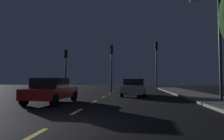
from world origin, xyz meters
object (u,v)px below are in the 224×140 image
(traffic_signal_center, at_px, (112,59))
(car_stopped_ahead, at_px, (134,87))
(traffic_signal_right, at_px, (156,57))
(traffic_signal_left, at_px, (66,62))
(car_adjacent_lane, at_px, (51,91))
(street_lamp_right, at_px, (215,37))

(traffic_signal_center, relative_size, car_stopped_ahead, 1.21)
(traffic_signal_right, bearing_deg, traffic_signal_left, -179.99)
(traffic_signal_left, distance_m, car_adjacent_lane, 11.40)
(traffic_signal_left, height_order, street_lamp_right, street_lamp_right)
(traffic_signal_left, xyz_separation_m, traffic_signal_right, (10.13, 0.00, 0.44))
(car_stopped_ahead, height_order, car_adjacent_lane, car_adjacent_lane)
(car_adjacent_lane, bearing_deg, traffic_signal_center, 77.82)
(traffic_signal_left, height_order, car_stopped_ahead, traffic_signal_left)
(traffic_signal_right, distance_m, car_adjacent_lane, 13.25)
(car_adjacent_lane, bearing_deg, traffic_signal_right, 56.09)
(street_lamp_right, bearing_deg, traffic_signal_right, 106.60)
(traffic_signal_right, distance_m, car_stopped_ahead, 6.04)
(traffic_signal_center, relative_size, car_adjacent_lane, 1.31)
(traffic_signal_right, height_order, car_adjacent_lane, traffic_signal_right)
(traffic_signal_center, bearing_deg, car_stopped_ahead, -61.94)
(car_stopped_ahead, bearing_deg, street_lamp_right, -39.82)
(traffic_signal_left, height_order, car_adjacent_lane, traffic_signal_left)
(street_lamp_right, bearing_deg, traffic_signal_left, 145.34)
(traffic_signal_center, bearing_deg, car_adjacent_lane, -102.18)
(traffic_signal_left, xyz_separation_m, street_lamp_right, (12.76, -8.82, 0.66))
(traffic_signal_left, xyz_separation_m, traffic_signal_center, (5.25, 0.00, 0.28))
(traffic_signal_center, xyz_separation_m, car_adjacent_lane, (-2.31, -10.70, -2.90))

